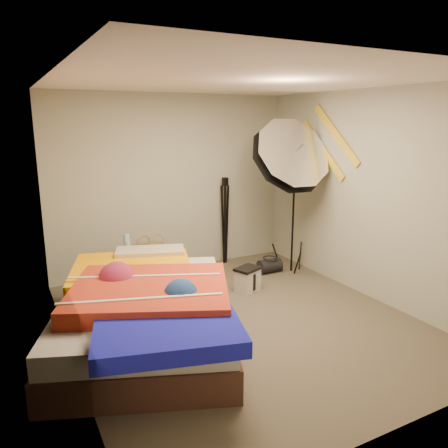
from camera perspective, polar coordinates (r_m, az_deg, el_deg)
floor at (r=4.88m, az=2.27°, el=-12.51°), size 4.00×4.00×0.00m
ceiling at (r=4.41m, az=2.58°, el=18.17°), size 4.00×4.00×0.00m
wall_back at (r=6.27m, az=-6.77°, el=5.20°), size 3.50×0.00×3.50m
wall_front at (r=2.98m, az=22.05°, el=-4.84°), size 3.50×0.00×3.50m
wall_left at (r=3.93m, az=-20.29°, el=-0.41°), size 0.00×4.00×4.00m
wall_right at (r=5.55m, az=18.31°, el=3.56°), size 0.00×4.00×4.00m
tote_bag at (r=6.28m, az=-9.68°, el=-4.58°), size 0.44×0.21×0.45m
wrapping_roll at (r=5.82m, az=-12.28°, el=-4.71°), size 0.11×0.21×0.71m
camera_case at (r=5.61m, az=3.10°, el=-7.38°), size 0.35×0.30×0.29m
duffel_bag at (r=6.32m, az=5.98°, el=-5.44°), size 0.33×0.21×0.20m
wall_stripe_upper at (r=5.90m, az=14.45°, el=11.20°), size 0.02×0.91×0.78m
wall_stripe_lower at (r=6.10m, az=12.77°, el=9.47°), size 0.02×0.91×0.78m
bed at (r=4.40m, az=-10.05°, el=-10.95°), size 2.28×2.78×0.66m
photo_umbrella at (r=5.91m, az=8.42°, el=8.49°), size 1.37×1.05×2.29m
camera_tripod at (r=6.56m, az=0.15°, el=1.24°), size 0.08×0.08×1.31m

